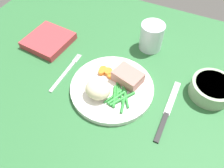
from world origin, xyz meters
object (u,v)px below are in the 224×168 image
object	(u,v)px
knife	(167,111)
meat_portion	(128,77)
dinner_plate	(112,88)
fork	(66,72)
water_glass	(151,38)
napkin	(49,40)
salad_bowl	(212,88)

from	to	relation	value
knife	meat_portion	bearing A→B (deg)	163.69
dinner_plate	meat_portion	size ratio (longest dim) A/B	3.02
dinner_plate	knife	size ratio (longest dim) A/B	1.16
fork	knife	distance (cm)	32.21
knife	water_glass	distance (cm)	25.79
knife	napkin	bearing A→B (deg)	169.03
dinner_plate	salad_bowl	distance (cm)	27.73
water_glass	knife	bearing A→B (deg)	-59.85
water_glass	salad_bowl	xyz separation A→B (cm)	(21.75, -11.20, -1.33)
dinner_plate	water_glass	distance (cm)	22.33
fork	salad_bowl	bearing A→B (deg)	11.33
dinner_plate	knife	distance (cm)	16.65
water_glass	meat_portion	bearing A→B (deg)	-91.92
napkin	fork	bearing A→B (deg)	-35.42
water_glass	fork	bearing A→B (deg)	-131.34
salad_bowl	napkin	size ratio (longest dim) A/B	0.84
knife	salad_bowl	world-z (taller)	salad_bowl
salad_bowl	meat_portion	bearing A→B (deg)	-163.00
dinner_plate	napkin	xyz separation A→B (cm)	(-28.24, 8.75, 0.37)
dinner_plate	meat_portion	world-z (taller)	meat_portion
meat_portion	knife	bearing A→B (deg)	-16.72
water_glass	salad_bowl	size ratio (longest dim) A/B	0.78
meat_portion	water_glass	distance (cm)	18.06
salad_bowl	fork	bearing A→B (deg)	-165.24
knife	water_glass	bearing A→B (deg)	120.57
meat_portion	knife	xyz separation A→B (cm)	(13.42, -4.03, -3.12)
meat_portion	water_glass	bearing A→B (deg)	88.08
knife	salad_bowl	bearing A→B (deg)	51.00
knife	water_glass	size ratio (longest dim) A/B	2.27
dinner_plate	napkin	bearing A→B (deg)	162.78
water_glass	napkin	bearing A→B (deg)	-157.87
knife	water_glass	world-z (taller)	water_glass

